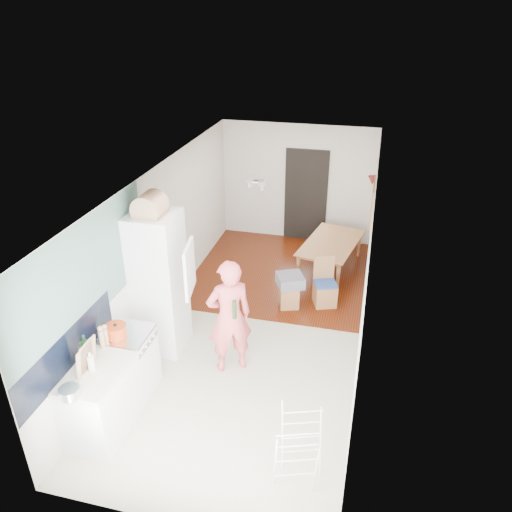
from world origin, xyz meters
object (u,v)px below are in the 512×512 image
at_px(stool, 289,296).
at_px(drying_rack, 299,451).
at_px(dining_chair, 326,283).
at_px(dining_table, 332,258).
at_px(person, 229,307).

height_order(stool, drying_rack, drying_rack).
relative_size(dining_chair, stool, 2.09).
relative_size(stool, drying_rack, 0.47).
xyz_separation_m(dining_chair, stool, (-0.58, -0.21, -0.22)).
height_order(dining_chair, stool, dining_chair).
height_order(dining_table, dining_chair, dining_chair).
distance_m(stool, drying_rack, 3.49).
bearing_deg(dining_table, stool, 170.95).
relative_size(dining_table, drying_rack, 1.62).
bearing_deg(dining_table, person, 173.02).
bearing_deg(dining_chair, person, -139.35).
bearing_deg(stool, dining_table, 69.75).
relative_size(dining_chair, drying_rack, 0.99).
bearing_deg(dining_table, drying_rack, -166.87).
bearing_deg(dining_chair, dining_table, 70.86).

